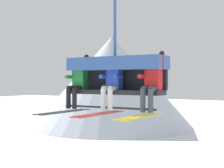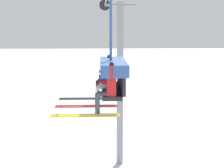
{
  "view_description": "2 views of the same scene",
  "coord_description": "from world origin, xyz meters",
  "px_view_note": "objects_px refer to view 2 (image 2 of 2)",
  "views": [
    {
      "loc": [
        4.33,
        -7.51,
        6.1
      ],
      "look_at": [
        0.25,
        -0.67,
        6.02
      ],
      "focal_mm": 55.0,
      "sensor_mm": 36.0,
      "label": 1
    },
    {
      "loc": [
        9.47,
        -1.11,
        7.58
      ],
      "look_at": [
        0.41,
        -0.77,
        6.01
      ],
      "focal_mm": 55.0,
      "sensor_mm": 36.0,
      "label": 2
    }
  ],
  "objects_px": {
    "chairlift_chair": "(113,71)",
    "skier_green": "(105,76)",
    "lift_tower_near": "(120,81)",
    "skier_red": "(106,88)",
    "skier_blue": "(105,82)"
  },
  "relations": [
    {
      "from": "chairlift_chair",
      "to": "skier_green",
      "type": "xyz_separation_m",
      "value": [
        -0.96,
        -0.21,
        -0.29
      ]
    },
    {
      "from": "chairlift_chair",
      "to": "skier_red",
      "type": "bearing_deg",
      "value": -12.51
    },
    {
      "from": "lift_tower_near",
      "to": "skier_blue",
      "type": "height_order",
      "value": "lift_tower_near"
    },
    {
      "from": "chairlift_chair",
      "to": "skier_green",
      "type": "distance_m",
      "value": 1.02
    },
    {
      "from": "chairlift_chair",
      "to": "skier_green",
      "type": "bearing_deg",
      "value": -167.41
    },
    {
      "from": "lift_tower_near",
      "to": "skier_red",
      "type": "xyz_separation_m",
      "value": [
        9.88,
        -0.92,
        1.48
      ]
    },
    {
      "from": "chairlift_chair",
      "to": "skier_green",
      "type": "relative_size",
      "value": 1.85
    },
    {
      "from": "lift_tower_near",
      "to": "skier_green",
      "type": "relative_size",
      "value": 5.21
    },
    {
      "from": "lift_tower_near",
      "to": "skier_green",
      "type": "bearing_deg",
      "value": -6.62
    },
    {
      "from": "skier_blue",
      "to": "skier_red",
      "type": "xyz_separation_m",
      "value": [
        0.96,
        0.01,
        0.02
      ]
    },
    {
      "from": "lift_tower_near",
      "to": "chairlift_chair",
      "type": "distance_m",
      "value": 9.12
    },
    {
      "from": "lift_tower_near",
      "to": "skier_blue",
      "type": "distance_m",
      "value": 9.09
    },
    {
      "from": "skier_green",
      "to": "skier_red",
      "type": "bearing_deg",
      "value": 0.0
    },
    {
      "from": "chairlift_chair",
      "to": "skier_red",
      "type": "relative_size",
      "value": 1.85
    },
    {
      "from": "lift_tower_near",
      "to": "skier_blue",
      "type": "xyz_separation_m",
      "value": [
        8.92,
        -0.93,
        1.46
      ]
    }
  ]
}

